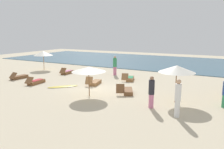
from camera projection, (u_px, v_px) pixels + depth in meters
ground_plane at (99, 89)px, 16.14m from camera, size 60.00×60.00×0.00m
ocean_water at (161, 62)px, 30.88m from camera, size 48.00×16.00×0.06m
umbrella_0 at (177, 69)px, 12.75m from camera, size 2.18×2.18×2.27m
umbrella_1 at (89, 69)px, 14.06m from camera, size 2.26×2.26×1.98m
umbrella_2 at (43, 53)px, 24.32m from camera, size 2.14×2.14×2.11m
lounger_0 at (130, 78)px, 19.03m from camera, size 1.08×1.78×0.70m
lounger_1 at (36, 82)px, 17.78m from camera, size 0.70×1.74×0.67m
lounger_2 at (95, 82)px, 17.52m from camera, size 0.93×1.72×0.75m
lounger_3 at (67, 72)px, 22.13m from camera, size 0.67×1.72×0.68m
lounger_4 at (19, 77)px, 19.72m from camera, size 0.72×1.74×0.67m
lounger_5 at (127, 91)px, 14.98m from camera, size 1.23×1.72×0.75m
person_1 at (151, 92)px, 11.98m from camera, size 0.36×0.36×1.82m
person_2 at (178, 98)px, 10.63m from camera, size 0.33×0.33×1.95m
person_4 at (115, 65)px, 21.33m from camera, size 0.51×0.51×1.92m
surfboard at (63, 87)px, 16.75m from camera, size 1.98×2.01×0.07m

